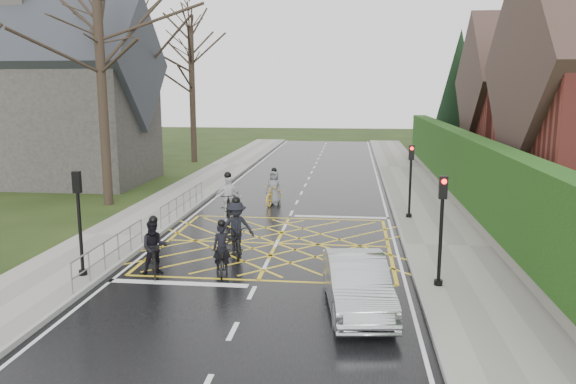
% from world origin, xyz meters
% --- Properties ---
extents(ground, '(120.00, 120.00, 0.00)m').
position_xyz_m(ground, '(0.00, 0.00, 0.00)').
color(ground, black).
rests_on(ground, ground).
extents(road, '(9.00, 80.00, 0.01)m').
position_xyz_m(road, '(0.00, 0.00, 0.01)').
color(road, black).
rests_on(road, ground).
extents(sidewalk_right, '(3.00, 80.00, 0.15)m').
position_xyz_m(sidewalk_right, '(6.00, 0.00, 0.07)').
color(sidewalk_right, gray).
rests_on(sidewalk_right, ground).
extents(sidewalk_left, '(3.00, 80.00, 0.15)m').
position_xyz_m(sidewalk_left, '(-6.00, 0.00, 0.07)').
color(sidewalk_left, gray).
rests_on(sidewalk_left, ground).
extents(stone_wall, '(0.50, 38.00, 0.70)m').
position_xyz_m(stone_wall, '(7.75, 6.00, 0.35)').
color(stone_wall, slate).
rests_on(stone_wall, ground).
extents(hedge, '(0.90, 38.00, 2.80)m').
position_xyz_m(hedge, '(7.75, 6.00, 2.10)').
color(hedge, '#1A360E').
rests_on(hedge, stone_wall).
extents(house_far, '(9.80, 8.80, 10.30)m').
position_xyz_m(house_far, '(14.75, 18.00, 4.36)').
color(house_far, maroon).
rests_on(house_far, ground).
extents(conifer, '(4.60, 4.60, 10.00)m').
position_xyz_m(conifer, '(10.75, 26.00, 4.99)').
color(conifer, black).
rests_on(conifer, ground).
extents(church, '(8.80, 7.80, 11.00)m').
position_xyz_m(church, '(-13.54, 12.00, 4.93)').
color(church, '#2D2B28').
rests_on(church, ground).
extents(tree_near, '(9.24, 9.24, 11.44)m').
position_xyz_m(tree_near, '(-9.00, 6.00, 7.91)').
color(tree_near, black).
rests_on(tree_near, ground).
extents(tree_mid, '(10.08, 10.08, 12.48)m').
position_xyz_m(tree_mid, '(-10.00, 14.00, 8.63)').
color(tree_mid, black).
rests_on(tree_mid, ground).
extents(tree_far, '(8.40, 8.40, 10.40)m').
position_xyz_m(tree_far, '(-9.30, 22.00, 7.19)').
color(tree_far, black).
rests_on(tree_far, ground).
extents(railing_south, '(0.05, 5.04, 1.03)m').
position_xyz_m(railing_south, '(-4.65, -3.50, 0.78)').
color(railing_south, slate).
rests_on(railing_south, ground).
extents(railing_north, '(0.05, 6.04, 1.03)m').
position_xyz_m(railing_north, '(-4.65, 4.00, 0.79)').
color(railing_north, slate).
rests_on(railing_north, ground).
extents(traffic_light_ne, '(0.24, 0.31, 3.21)m').
position_xyz_m(traffic_light_ne, '(5.10, 4.20, 1.66)').
color(traffic_light_ne, black).
rests_on(traffic_light_ne, ground).
extents(traffic_light_se, '(0.24, 0.31, 3.21)m').
position_xyz_m(traffic_light_se, '(5.10, -4.20, 1.66)').
color(traffic_light_se, black).
rests_on(traffic_light_se, ground).
extents(traffic_light_sw, '(0.24, 0.31, 3.21)m').
position_xyz_m(traffic_light_sw, '(-5.10, -4.50, 1.66)').
color(traffic_light_sw, black).
rests_on(traffic_light_sw, ground).
extents(cyclist_rear, '(0.99, 1.79, 1.66)m').
position_xyz_m(cyclist_rear, '(-1.20, -3.44, 0.54)').
color(cyclist_rear, black).
rests_on(cyclist_rear, ground).
extents(cyclist_back, '(1.13, 1.86, 1.81)m').
position_xyz_m(cyclist_back, '(-3.19, -3.79, 0.68)').
color(cyclist_back, black).
rests_on(cyclist_back, ground).
extents(cyclist_mid, '(1.33, 2.16, 1.98)m').
position_xyz_m(cyclist_mid, '(-1.17, -1.45, 0.72)').
color(cyclist_mid, black).
rests_on(cyclist_mid, ground).
extents(cyclist_front, '(1.22, 2.18, 2.10)m').
position_xyz_m(cyclist_front, '(-2.50, 3.26, 0.77)').
color(cyclist_front, black).
rests_on(cyclist_front, ground).
extents(cyclist_lead, '(1.06, 1.95, 1.80)m').
position_xyz_m(cyclist_lead, '(-1.04, 6.84, 0.62)').
color(cyclist_lead, gold).
rests_on(cyclist_lead, ground).
extents(car, '(1.98, 4.31, 1.37)m').
position_xyz_m(car, '(2.84, -5.85, 0.69)').
color(car, '#ACAFB3').
rests_on(car, ground).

